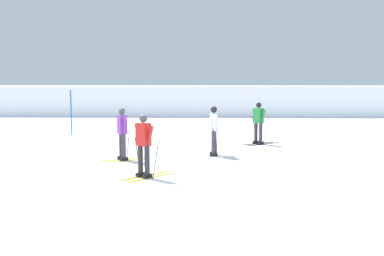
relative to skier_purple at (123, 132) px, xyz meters
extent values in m
plane|color=white|center=(1.70, -1.65, -0.92)|extent=(120.00, 120.00, 0.00)
cube|color=white|center=(1.70, 20.00, 0.15)|extent=(80.00, 6.93, 2.13)
cube|color=gold|center=(0.06, 0.19, -0.91)|extent=(1.47, 0.79, 0.02)
cube|color=gold|center=(0.19, -0.06, -0.91)|extent=(1.47, 0.79, 0.02)
cube|color=black|center=(-0.07, 0.12, -0.85)|extent=(0.29, 0.22, 0.10)
cube|color=black|center=(0.05, -0.13, -0.85)|extent=(0.29, 0.22, 0.10)
cylinder|color=#38333D|center=(-0.07, 0.12, -0.37)|extent=(0.14, 0.14, 0.85)
cylinder|color=#38333D|center=(0.05, -0.13, -0.37)|extent=(0.14, 0.14, 0.85)
cube|color=purple|center=(-0.01, 0.00, 0.25)|extent=(0.38, 0.45, 0.60)
cylinder|color=purple|center=(-0.10, 0.23, 0.24)|extent=(0.19, 0.27, 0.55)
cylinder|color=purple|center=(0.12, -0.22, 0.24)|extent=(0.19, 0.27, 0.55)
sphere|color=#4C4C56|center=(-0.01, 0.00, 0.68)|extent=(0.22, 0.22, 0.22)
cylinder|color=#38383D|center=(-0.05, 0.31, -0.39)|extent=(0.20, 0.37, 1.05)
cylinder|color=#38383D|center=(0.21, -0.23, -0.39)|extent=(0.20, 0.37, 1.05)
cube|color=black|center=(4.88, 3.92, -0.91)|extent=(1.35, 1.01, 0.02)
cube|color=black|center=(5.04, 3.69, -0.91)|extent=(1.35, 1.01, 0.02)
cube|color=black|center=(4.76, 3.83, -0.85)|extent=(0.28, 0.25, 0.10)
cube|color=black|center=(4.92, 3.60, -0.85)|extent=(0.28, 0.25, 0.10)
cylinder|color=#38333D|center=(4.76, 3.83, -0.37)|extent=(0.14, 0.14, 0.85)
cylinder|color=#38333D|center=(4.92, 3.60, -0.37)|extent=(0.14, 0.14, 0.85)
cube|color=#23843D|center=(4.84, 3.71, 0.25)|extent=(0.42, 0.45, 0.60)
cylinder|color=#23843D|center=(4.71, 3.93, 0.24)|extent=(0.22, 0.26, 0.55)
cylinder|color=#23843D|center=(5.00, 3.52, 0.24)|extent=(0.22, 0.26, 0.55)
sphere|color=black|center=(4.84, 3.71, 0.68)|extent=(0.22, 0.22, 0.22)
cylinder|color=#38383D|center=(4.72, 4.04, -0.34)|extent=(0.22, 0.29, 1.15)
cylinder|color=#38383D|center=(5.12, 3.50, -0.34)|extent=(0.22, 0.29, 1.15)
cube|color=gold|center=(1.03, -2.30, -0.91)|extent=(1.16, 1.23, 0.02)
cube|color=gold|center=(1.23, -2.49, -0.91)|extent=(1.16, 1.23, 0.02)
cube|color=black|center=(0.93, -2.41, -0.85)|extent=(0.27, 0.27, 0.10)
cube|color=black|center=(1.13, -2.60, -0.85)|extent=(0.27, 0.27, 0.10)
cylinder|color=#2D2D33|center=(0.93, -2.41, -0.37)|extent=(0.14, 0.14, 0.85)
cylinder|color=#2D2D33|center=(1.13, -2.60, -0.37)|extent=(0.14, 0.14, 0.85)
cube|color=red|center=(1.03, -2.51, 0.25)|extent=(0.44, 0.43, 0.60)
cylinder|color=red|center=(0.86, -2.32, 0.24)|extent=(0.25, 0.24, 0.55)
cylinder|color=red|center=(1.23, -2.67, 0.24)|extent=(0.25, 0.24, 0.55)
sphere|color=#4C4C56|center=(1.03, -2.51, 0.68)|extent=(0.22, 0.22, 0.22)
cylinder|color=#38383D|center=(0.82, -2.18, -0.40)|extent=(0.20, 0.19, 1.03)
cylinder|color=#38383D|center=(1.37, -2.69, -0.40)|extent=(0.20, 0.19, 1.03)
cube|color=silver|center=(3.11, 1.06, -0.91)|extent=(1.60, 0.13, 0.02)
cube|color=silver|center=(3.12, 0.78, -0.91)|extent=(1.60, 0.13, 0.02)
cube|color=black|center=(2.96, 1.06, -0.85)|extent=(0.26, 0.13, 0.10)
cube|color=black|center=(2.97, 0.78, -0.85)|extent=(0.26, 0.13, 0.10)
cylinder|color=#38333D|center=(2.96, 1.06, -0.37)|extent=(0.14, 0.14, 0.85)
cylinder|color=#38333D|center=(2.97, 0.78, -0.37)|extent=(0.14, 0.14, 0.85)
cube|color=white|center=(2.96, 0.92, 0.25)|extent=(0.25, 0.39, 0.60)
cylinder|color=white|center=(2.98, 1.17, 0.24)|extent=(0.10, 0.26, 0.55)
cylinder|color=white|center=(2.99, 0.67, 0.24)|extent=(0.10, 0.26, 0.55)
sphere|color=black|center=(2.96, 0.92, 0.68)|extent=(0.22, 0.22, 0.22)
cylinder|color=#38383D|center=(3.06, 1.21, -0.42)|extent=(0.03, 0.42, 1.01)
cylinder|color=#38383D|center=(3.07, 0.63, -0.42)|extent=(0.03, 0.42, 1.01)
cylinder|color=#1E56AD|center=(-3.62, 6.39, 0.15)|extent=(0.06, 0.06, 2.14)
camera|label=1|loc=(2.63, -13.92, 1.69)|focal=40.81mm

